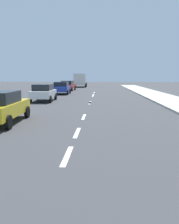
# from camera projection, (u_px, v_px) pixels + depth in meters

# --- Properties ---
(ground_plane) EXTENTS (160.00, 160.00, 0.00)m
(ground_plane) POSITION_uv_depth(u_px,v_px,m) (88.00, 107.00, 17.81)
(ground_plane) COLOR #38383A
(lane_stripe_2) EXTENTS (0.16, 1.80, 0.01)m
(lane_stripe_2) POSITION_uv_depth(u_px,v_px,m) (67.00, 156.00, 6.97)
(lane_stripe_2) COLOR white
(lane_stripe_2) RESTS_ON ground
(lane_stripe_3) EXTENTS (0.16, 1.80, 0.01)m
(lane_stripe_3) POSITION_uv_depth(u_px,v_px,m) (77.00, 133.00, 9.81)
(lane_stripe_3) COLOR white
(lane_stripe_3) RESTS_ON ground
(lane_stripe_4) EXTENTS (0.16, 1.80, 0.01)m
(lane_stripe_4) POSITION_uv_depth(u_px,v_px,m) (84.00, 117.00, 13.63)
(lane_stripe_4) COLOR white
(lane_stripe_4) RESTS_ON ground
(lane_stripe_5) EXTENTS (0.16, 1.80, 0.01)m
(lane_stripe_5) POSITION_uv_depth(u_px,v_px,m) (90.00, 103.00, 20.62)
(lane_stripe_5) COLOR white
(lane_stripe_5) RESTS_ON ground
(lane_stripe_6) EXTENTS (0.16, 1.80, 0.01)m
(lane_stripe_6) POSITION_uv_depth(u_px,v_px,m) (90.00, 102.00, 21.15)
(lane_stripe_6) COLOR white
(lane_stripe_6) RESTS_ON ground
(lane_stripe_7) EXTENTS (0.16, 1.80, 0.01)m
(lane_stripe_7) POSITION_uv_depth(u_px,v_px,m) (93.00, 96.00, 27.96)
(lane_stripe_7) COLOR white
(lane_stripe_7) RESTS_ON ground
(lane_stripe_8) EXTENTS (0.16, 1.80, 0.01)m
(lane_stripe_8) POSITION_uv_depth(u_px,v_px,m) (93.00, 95.00, 30.05)
(lane_stripe_8) COLOR white
(lane_stripe_8) RESTS_ON ground
(lane_stripe_9) EXTENTS (0.16, 1.80, 0.01)m
(lane_stripe_9) POSITION_uv_depth(u_px,v_px,m) (94.00, 93.00, 33.90)
(lane_stripe_9) COLOR white
(lane_stripe_9) RESTS_ON ground
(parked_car_white) EXTENTS (2.01, 4.20, 1.57)m
(parked_car_white) POSITION_uv_depth(u_px,v_px,m) (43.00, 92.00, 21.99)
(parked_car_white) COLOR white
(parked_car_white) RESTS_ON ground
(parked_car_blue) EXTENTS (2.10, 4.42, 1.57)m
(parked_car_blue) POSITION_uv_depth(u_px,v_px,m) (62.00, 88.00, 30.84)
(parked_car_blue) COLOR #1E389E
(parked_car_blue) RESTS_ON ground
(parked_car_red) EXTENTS (2.28, 4.61, 1.57)m
(parked_car_red) POSITION_uv_depth(u_px,v_px,m) (68.00, 85.00, 38.56)
(parked_car_red) COLOR red
(parked_car_red) RESTS_ON ground
(delivery_truck) EXTENTS (2.78, 6.29, 2.80)m
(delivery_truck) POSITION_uv_depth(u_px,v_px,m) (80.00, 80.00, 50.99)
(delivery_truck) COLOR beige
(delivery_truck) RESTS_ON ground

